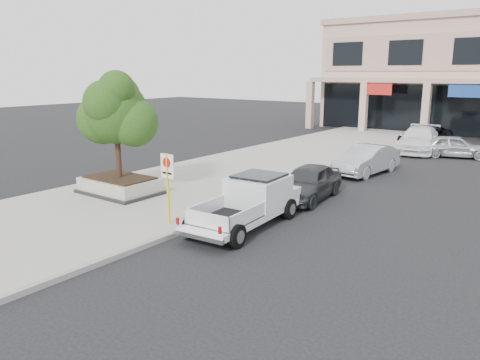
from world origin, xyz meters
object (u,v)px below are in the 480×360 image
object	(u,v)px
lot_car_a	(455,146)
curb_car_d	(425,137)
pickup_truck	(244,204)
planter_tree	(121,112)
planter	(120,185)
curb_car_b	(366,160)
no_parking_sign	(168,179)
curb_car_a	(308,182)
curb_car_c	(419,140)

from	to	relation	value
lot_car_a	curb_car_d	bearing A→B (deg)	24.57
pickup_truck	lot_car_a	bearing A→B (deg)	78.44
planter_tree	lot_car_a	bearing A→B (deg)	64.10
planter	curb_car_b	size ratio (longest dim) A/B	0.74
planter_tree	lot_car_a	world-z (taller)	planter_tree
no_parking_sign	lot_car_a	size ratio (longest dim) A/B	0.59
curb_car_a	curb_car_c	distance (m)	14.21
curb_car_b	curb_car_c	xyz separation A→B (m)	(0.08, 8.29, 0.07)
pickup_truck	lot_car_a	xyz separation A→B (m)	(2.35, 17.79, -0.14)
curb_car_d	lot_car_a	distance (m)	3.74
planter_tree	curb_car_c	distance (m)	19.51
no_parking_sign	curb_car_b	distance (m)	11.95
planter_tree	curb_car_a	xyz separation A→B (m)	(6.15, 4.09, -2.72)
curb_car_a	pickup_truck	bearing A→B (deg)	-95.06
curb_car_b	curb_car_d	distance (m)	10.34
planter	curb_car_d	world-z (taller)	curb_car_d
planter	pickup_truck	world-z (taller)	pickup_truck
curb_car_c	lot_car_a	xyz separation A→B (m)	(2.30, -0.73, -0.12)
curb_car_c	curb_car_d	distance (m)	2.06
planter	curb_car_a	bearing A→B (deg)	34.01
curb_car_c	lot_car_a	world-z (taller)	curb_car_c
no_parking_sign	curb_car_c	size ratio (longest dim) A/B	0.43
planter_tree	curb_car_b	xyz separation A→B (m)	(6.15, 10.01, -2.70)
planter_tree	planter	bearing A→B (deg)	-131.03
curb_car_b	pickup_truck	bearing A→B (deg)	-82.98
pickup_truck	curb_car_b	size ratio (longest dim) A/B	1.17
curb_car_c	curb_car_d	bearing A→B (deg)	87.50
curb_car_b	lot_car_a	bearing A→B (deg)	79.39
no_parking_sign	curb_car_d	world-z (taller)	no_parking_sign
curb_car_a	lot_car_a	bearing A→B (deg)	74.59
planter	curb_car_c	size ratio (longest dim) A/B	0.59
planter_tree	no_parking_sign	distance (m)	4.96
no_parking_sign	planter_tree	bearing A→B (deg)	157.68
curb_car_a	curb_car_c	xyz separation A→B (m)	(0.08, 14.21, 0.09)
no_parking_sign	curb_car_b	size ratio (longest dim) A/B	0.53
no_parking_sign	curb_car_a	world-z (taller)	no_parking_sign
planter	planter_tree	world-z (taller)	planter_tree
curb_car_c	lot_car_a	size ratio (longest dim) A/B	1.39
planter	curb_car_b	distance (m)	11.95
curb_car_a	curb_car_d	bearing A→B (deg)	85.00
curb_car_b	curb_car_c	distance (m)	8.29
planter	curb_car_b	bearing A→B (deg)	58.27
planter_tree	no_parking_sign	xyz separation A→B (m)	(4.28, -1.76, -1.78)
no_parking_sign	lot_car_a	bearing A→B (deg)	77.61
planter_tree	pickup_truck	distance (m)	6.71
lot_car_a	curb_car_b	bearing A→B (deg)	145.26
planter	curb_car_b	world-z (taller)	curb_car_b
curb_car_c	curb_car_d	world-z (taller)	curb_car_c
lot_car_a	curb_car_a	bearing A→B (deg)	152.73
curb_car_d	lot_car_a	bearing A→B (deg)	-46.69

